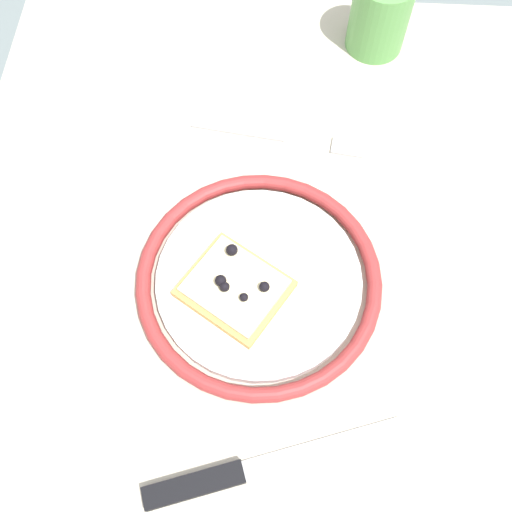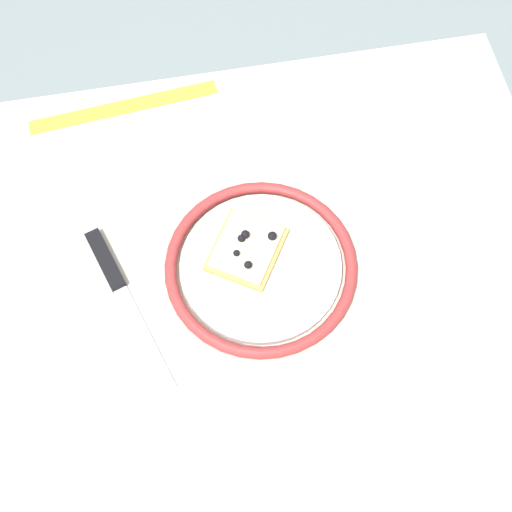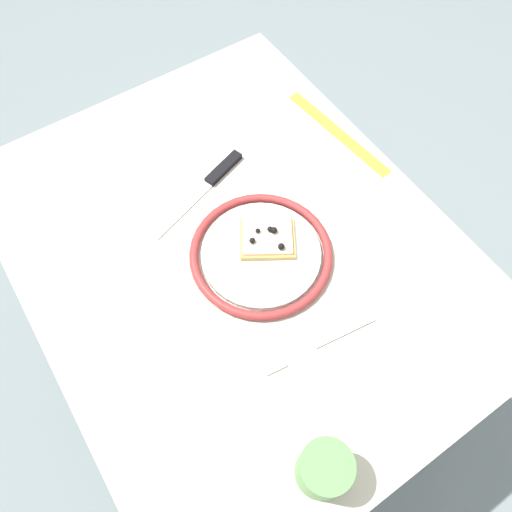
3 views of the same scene
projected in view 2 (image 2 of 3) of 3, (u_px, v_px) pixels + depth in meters
name	position (u px, v px, depth m)	size (l,w,h in m)	color
ground_plane	(243.00, 417.00, 1.57)	(6.00, 6.00, 0.00)	slate
dining_table	(236.00, 325.00, 1.01)	(0.91, 0.72, 0.75)	#BCB29E
plate	(261.00, 266.00, 0.90)	(0.25, 0.25, 0.02)	white
pizza_slice_near	(247.00, 248.00, 0.90)	(0.12, 0.12, 0.03)	tan
knife	(116.00, 280.00, 0.90)	(0.09, 0.23, 0.01)	silver
fork	(401.00, 254.00, 0.92)	(0.04, 0.20, 0.00)	#BBBBBB
measuring_tape	(124.00, 107.00, 1.02)	(0.28, 0.02, 0.00)	yellow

